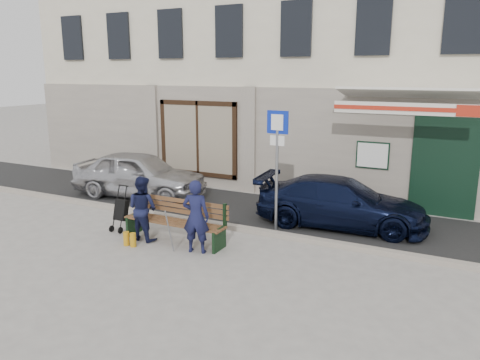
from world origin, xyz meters
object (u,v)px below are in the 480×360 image
Objects in this scene: parking_sign at (277,151)px; stroller at (121,211)px; car_navy at (341,202)px; man at (196,217)px; bench at (173,221)px; woman at (143,208)px; car_silver at (139,174)px.

stroller is at bearing -149.64° from parking_sign.
man is at bearing 138.83° from car_navy.
stroller reaches higher than bench.
parking_sign is at bearing 44.55° from bench.
parking_sign reaches higher than man.
car_navy is 4.66m from woman.
car_silver is 2.61× the size of man.
car_navy is 1.69× the size of bench.
man is 1.07× the size of woman.
man reaches higher than car_silver.
parking_sign is at bearing 27.25° from stroller.
parking_sign reaches higher than bench.
car_silver is 6.06m from car_navy.
woman is at bearing 123.50° from car_navy.
car_silver is 1.43× the size of parking_sign.
car_navy is 1.45× the size of parking_sign.
car_navy is at bearing -96.68° from car_silver.
woman is (-1.45, 0.11, -0.05)m from man.
bench is at bearing -137.97° from car_silver.
car_silver is at bearing -52.02° from man.
bench is 2.26× the size of stroller.
bench is at bearing -35.78° from man.
car_navy is 4.03m from bench.
car_navy is 3.82× the size of stroller.
car_navy is 2.64× the size of man.
man is at bearing -8.89° from stroller.
car_navy is at bearing -140.62° from man.
man reaches higher than woman.
bench is at bearing -1.84° from stroller.
car_navy is 5.22m from stroller.
woman is at bearing -16.64° from stroller.
stroller is at bearing -23.32° from man.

